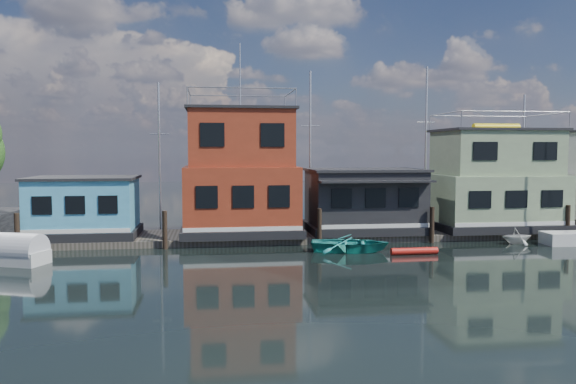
{
  "coord_description": "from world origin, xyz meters",
  "views": [
    {
      "loc": [
        -10.37,
        -23.27,
        5.65
      ],
      "look_at": [
        -5.49,
        12.0,
        3.0
      ],
      "focal_mm": 35.0,
      "sensor_mm": 36.0,
      "label": 1
    }
  ],
  "objects": [
    {
      "name": "dinghy_teal",
      "position": [
        -2.69,
        6.96,
        0.45
      ],
      "size": [
        4.93,
        3.99,
        0.9
      ],
      "primitive_type": "imported",
      "rotation": [
        0.0,
        0.0,
        1.35
      ],
      "color": "teal",
      "rests_on": "ground"
    },
    {
      "name": "red_kayak",
      "position": [
        0.55,
        5.61,
        0.19
      ],
      "size": [
        2.62,
        0.41,
        0.38
      ],
      "primitive_type": "cylinder",
      "rotation": [
        0.0,
        1.57,
        0.01
      ],
      "color": "red",
      "rests_on": "ground"
    },
    {
      "name": "houseboat_red",
      "position": [
        -8.5,
        12.0,
        4.1
      ],
      "size": [
        7.4,
        5.9,
        11.86
      ],
      "color": "black",
      "rests_on": "dock"
    },
    {
      "name": "houseboat_blue",
      "position": [
        -18.0,
        12.0,
        2.21
      ],
      "size": [
        6.4,
        4.9,
        3.66
      ],
      "color": "black",
      "rests_on": "dock"
    },
    {
      "name": "houseboat_dark",
      "position": [
        -0.5,
        11.98,
        2.42
      ],
      "size": [
        7.4,
        6.1,
        4.06
      ],
      "color": "black",
      "rests_on": "dock"
    },
    {
      "name": "dinghy_white",
      "position": [
        7.92,
        8.07,
        0.5
      ],
      "size": [
        1.99,
        1.74,
        1.01
      ],
      "primitive_type": "imported",
      "rotation": [
        0.0,
        0.0,
        1.62
      ],
      "color": "silver",
      "rests_on": "ground"
    },
    {
      "name": "ground",
      "position": [
        0.0,
        0.0,
        0.0
      ],
      "size": [
        160.0,
        160.0,
        0.0
      ],
      "primitive_type": "plane",
      "color": "black",
      "rests_on": "ground"
    },
    {
      "name": "tarp_runabout",
      "position": [
        -20.54,
        6.09,
        0.62
      ],
      "size": [
        4.39,
        2.97,
        1.66
      ],
      "rotation": [
        0.0,
        0.0,
        -0.37
      ],
      "color": "beige",
      "rests_on": "ground"
    },
    {
      "name": "houseboat_green",
      "position": [
        8.5,
        12.0,
        3.55
      ],
      "size": [
        8.4,
        5.9,
        7.03
      ],
      "color": "black",
      "rests_on": "dock"
    },
    {
      "name": "dock",
      "position": [
        0.0,
        12.0,
        0.2
      ],
      "size": [
        48.0,
        5.0,
        0.4
      ],
      "primitive_type": "cube",
      "color": "#595147",
      "rests_on": "ground"
    },
    {
      "name": "background_masts",
      "position": [
        4.76,
        18.0,
        5.55
      ],
      "size": [
        36.4,
        0.16,
        12.0
      ],
      "color": "silver",
      "rests_on": "ground"
    },
    {
      "name": "pilings",
      "position": [
        -0.33,
        9.2,
        1.1
      ],
      "size": [
        42.28,
        0.28,
        2.2
      ],
      "color": "#2D2116",
      "rests_on": "ground"
    }
  ]
}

